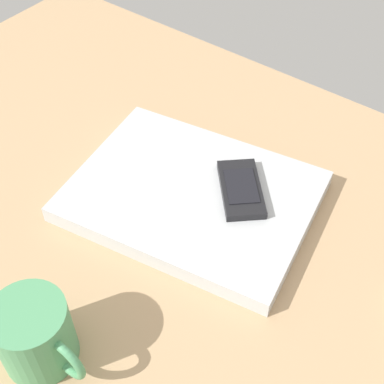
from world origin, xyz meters
TOP-DOWN VIEW (x-y plane):
  - desk_surface at (0.00, 0.00)cm, footprint 120.00×80.00cm
  - laptop_closed at (-1.12, 5.89)cm, footprint 35.56×29.16cm
  - cell_phone_on_laptop at (4.33, 9.53)cm, footprint 10.75×11.11cm
  - coffee_mug at (-0.51, -21.95)cm, footprint 11.32×8.12cm

SIDE VIEW (x-z plane):
  - desk_surface at x=0.00cm, z-range 0.00..3.00cm
  - laptop_closed at x=-1.12cm, z-range 3.00..5.44cm
  - cell_phone_on_laptop at x=4.33cm, z-range 5.41..6.65cm
  - coffee_mug at x=-0.51cm, z-range 3.00..11.54cm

